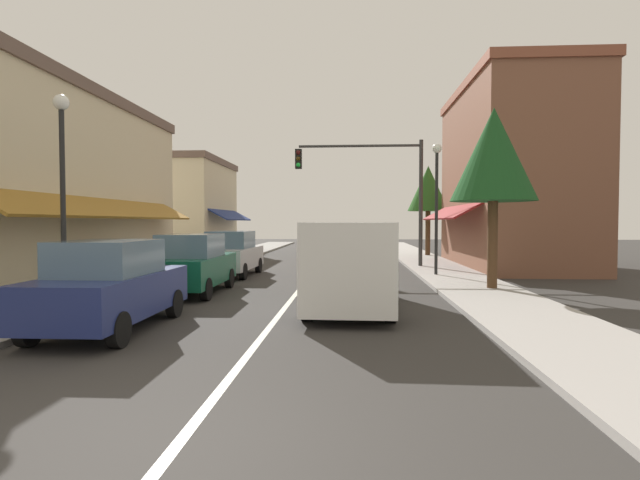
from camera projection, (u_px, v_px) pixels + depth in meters
The scene contains 16 objects.
ground_plane at pixel (315, 270), 22.07m from camera, with size 80.00×80.00×0.00m, color #33302D.
sidewalk_left at pixel (194, 268), 22.42m from camera, with size 2.60×56.00×0.12m, color gray.
sidewalk_right at pixel (440, 269), 21.71m from camera, with size 2.60×56.00×0.12m, color #A39E99.
lane_center_stripe at pixel (315, 270), 22.07m from camera, with size 0.14×52.00×0.01m, color silver.
storefront_left_block at pixel (14, 186), 16.59m from camera, with size 7.04×14.20×6.68m.
storefront_right_block at pixel (511, 176), 23.32m from camera, with size 5.94×10.20×8.58m.
storefront_far_left at pixel (192, 207), 32.50m from camera, with size 5.35×8.20×6.22m.
parked_car_nearest_left at pixel (110, 286), 9.70m from camera, with size 1.81×4.12×1.77m.
parked_car_second_left at pixel (192, 264), 14.71m from camera, with size 1.83×4.12×1.77m.
parked_car_third_left at pixel (232, 254), 19.62m from camera, with size 1.85×4.13×1.77m.
van_in_lane at pixel (350, 262), 12.11m from camera, with size 2.08×5.22×2.12m.
traffic_signal_mast_arm at pixel (377, 180), 22.75m from camera, with size 5.85×0.50×5.88m.
street_lamp_left_near at pixel (62, 168), 11.57m from camera, with size 0.36×0.36×5.09m.
street_lamp_right_mid at pixel (437, 188), 18.91m from camera, with size 0.36×0.36×5.11m.
tree_right_near at pixel (494, 156), 14.97m from camera, with size 2.56×2.56×5.58m.
tree_right_far at pixel (428, 189), 30.11m from camera, with size 2.49×2.49×5.55m.
Camera 1 is at (1.66, -3.95, 2.12)m, focal length 27.86 mm.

